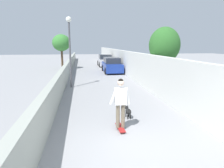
{
  "coord_description": "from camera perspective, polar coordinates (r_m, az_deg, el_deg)",
  "views": [
    {
      "loc": [
        -4.8,
        1.51,
        2.89
      ],
      "look_at": [
        4.49,
        0.07,
        1.0
      ],
      "focal_mm": 31.83,
      "sensor_mm": 36.0,
      "label": 1
    }
  ],
  "objects": [
    {
      "name": "lamp_post",
      "position": [
        13.53,
        -12.1,
        12.17
      ],
      "size": [
        0.36,
        0.36,
        4.63
      ],
      "color": "#4C4C51",
      "rests_on": "ground"
    },
    {
      "name": "wall_left",
      "position": [
        16.99,
        -13.02,
        3.47
      ],
      "size": [
        48.0,
        0.3,
        1.27
      ],
      "primitive_type": "cube",
      "color": "#999E93",
      "rests_on": "ground"
    },
    {
      "name": "dog",
      "position": [
        8.0,
        4.62,
        -7.74
      ],
      "size": [
        1.38,
        0.65,
        1.06
      ],
      "color": "black",
      "rests_on": "ground"
    },
    {
      "name": "skateboard",
      "position": [
        7.0,
        2.41,
        -12.41
      ],
      "size": [
        0.81,
        0.23,
        0.08
      ],
      "color": "maroon",
      "rests_on": "ground"
    },
    {
      "name": "tree_right_near",
      "position": [
        13.39,
        14.81,
        10.65
      ],
      "size": [
        1.98,
        1.98,
        3.98
      ],
      "color": "brown",
      "rests_on": "ground"
    },
    {
      "name": "fence_right",
      "position": [
        17.42,
        5.52,
        5.52
      ],
      "size": [
        48.0,
        0.3,
        2.25
      ],
      "primitive_type": "cube",
      "color": "silver",
      "rests_on": "ground"
    },
    {
      "name": "car_far",
      "position": [
        26.67,
        -2.03,
        6.7
      ],
      "size": [
        4.04,
        1.8,
        1.54
      ],
      "color": "silver",
      "rests_on": "ground"
    },
    {
      "name": "car_near",
      "position": [
        20.74,
        -0.05,
        5.36
      ],
      "size": [
        4.21,
        1.8,
        1.54
      ],
      "color": "navy",
      "rests_on": "ground"
    },
    {
      "name": "ground_plane",
      "position": [
        19.08,
        -4.16,
        2.64
      ],
      "size": [
        80.0,
        80.0,
        0.0
      ],
      "primitive_type": "plane",
      "color": "gray"
    },
    {
      "name": "person_skateboarder",
      "position": [
        6.66,
        2.48,
        -4.42
      ],
      "size": [
        0.23,
        0.71,
        1.7
      ],
      "color": "#726651",
      "rests_on": "skateboard"
    },
    {
      "name": "tree_left_mid",
      "position": [
        23.9,
        -14.34,
        11.34
      ],
      "size": [
        2.04,
        2.04,
        4.0
      ],
      "color": "#473523",
      "rests_on": "ground"
    }
  ]
}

